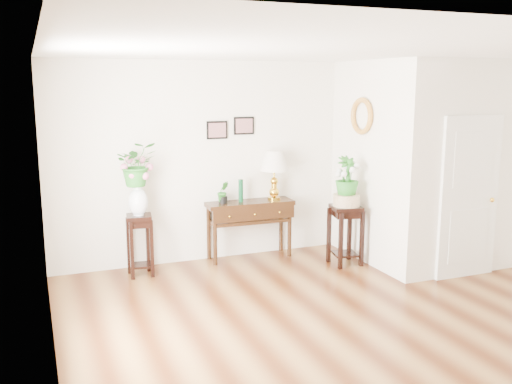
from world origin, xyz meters
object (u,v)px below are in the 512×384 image
plant_stand_b (345,235)px  table_lamp (274,175)px  console_table (249,230)px  plant_stand_a (140,245)px

plant_stand_b → table_lamp: bearing=134.0°
console_table → table_lamp: size_ratio=1.75×
table_lamp → plant_stand_b: size_ratio=0.86×
plant_stand_b → plant_stand_a: bearing=168.1°
plant_stand_a → plant_stand_b: 2.80m
table_lamp → plant_stand_a: table_lamp is taller
console_table → plant_stand_a: console_table is taller
plant_stand_a → plant_stand_b: plant_stand_b is taller
console_table → plant_stand_a: bearing=-171.1°
table_lamp → console_table: bearing=180.0°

